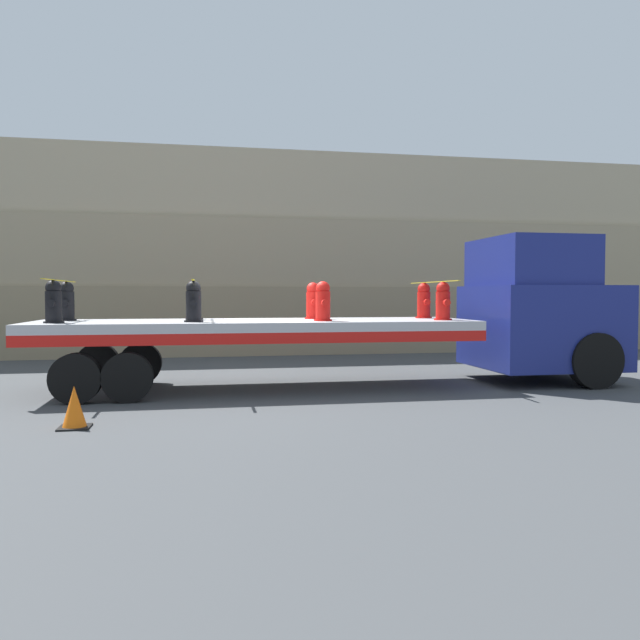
{
  "coord_description": "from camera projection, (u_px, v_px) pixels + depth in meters",
  "views": [
    {
      "loc": [
        -1.06,
        -12.39,
        1.86
      ],
      "look_at": [
        1.27,
        0.0,
        1.36
      ],
      "focal_mm": 35.0,
      "sensor_mm": 36.0,
      "label": 1
    }
  ],
  "objects": [
    {
      "name": "ground_plane",
      "position": [
        257.0,
        389.0,
        12.43
      ],
      "size": [
        120.0,
        120.0,
        0.0
      ],
      "primitive_type": "plane",
      "color": "#3F4244"
    },
    {
      "name": "rock_cliff",
      "position": [
        235.0,
        255.0,
        20.5
      ],
      "size": [
        60.0,
        3.3,
        6.4
      ],
      "color": "gray",
      "rests_on": "ground_plane"
    },
    {
      "name": "truck_cab",
      "position": [
        543.0,
        311.0,
        13.52
      ],
      "size": [
        2.78,
        2.75,
        3.09
      ],
      "color": "navy",
      "rests_on": "ground_plane"
    },
    {
      "name": "flatbed_trailer",
      "position": [
        231.0,
        333.0,
        12.29
      ],
      "size": [
        8.57,
        2.61,
        1.37
      ],
      "color": "#B2B2B7",
      "rests_on": "ground_plane"
    },
    {
      "name": "fire_hydrant_black_near_0",
      "position": [
        53.0,
        302.0,
        11.14
      ],
      "size": [
        0.36,
        0.5,
        0.77
      ],
      "color": "black",
      "rests_on": "flatbed_trailer"
    },
    {
      "name": "fire_hydrant_black_far_0",
      "position": [
        67.0,
        302.0,
        12.22
      ],
      "size": [
        0.36,
        0.5,
        0.77
      ],
      "color": "black",
      "rests_on": "flatbed_trailer"
    },
    {
      "name": "fire_hydrant_black_near_1",
      "position": [
        193.0,
        302.0,
        11.59
      ],
      "size": [
        0.36,
        0.5,
        0.77
      ],
      "color": "black",
      "rests_on": "flatbed_trailer"
    },
    {
      "name": "fire_hydrant_black_far_1",
      "position": [
        194.0,
        302.0,
        12.68
      ],
      "size": [
        0.36,
        0.5,
        0.77
      ],
      "color": "black",
      "rests_on": "flatbed_trailer"
    },
    {
      "name": "fire_hydrant_red_near_2",
      "position": [
        323.0,
        302.0,
        12.05
      ],
      "size": [
        0.36,
        0.5,
        0.77
      ],
      "color": "red",
      "rests_on": "flatbed_trailer"
    },
    {
      "name": "fire_hydrant_red_far_2",
      "position": [
        313.0,
        301.0,
        13.13
      ],
      "size": [
        0.36,
        0.5,
        0.77
      ],
      "color": "red",
      "rests_on": "flatbed_trailer"
    },
    {
      "name": "fire_hydrant_red_near_3",
      "position": [
        443.0,
        302.0,
        12.5
      ],
      "size": [
        0.36,
        0.5,
        0.77
      ],
      "color": "red",
      "rests_on": "flatbed_trailer"
    },
    {
      "name": "fire_hydrant_red_far_3",
      "position": [
        424.0,
        301.0,
        13.59
      ],
      "size": [
        0.36,
        0.5,
        0.77
      ],
      "color": "red",
      "rests_on": "flatbed_trailer"
    },
    {
      "name": "cargo_strap_rear",
      "position": [
        60.0,
        280.0,
        11.67
      ],
      "size": [
        0.05,
        2.71,
        0.01
      ],
      "color": "yellow",
      "rests_on": "fire_hydrant_black_near_0"
    },
    {
      "name": "cargo_strap_middle",
      "position": [
        194.0,
        281.0,
        12.12
      ],
      "size": [
        0.05,
        2.71,
        0.01
      ],
      "color": "yellow",
      "rests_on": "fire_hydrant_black_near_1"
    },
    {
      "name": "cargo_strap_front",
      "position": [
        433.0,
        282.0,
        13.03
      ],
      "size": [
        0.05,
        2.71,
        0.01
      ],
      "color": "yellow",
      "rests_on": "fire_hydrant_red_near_3"
    },
    {
      "name": "traffic_cone",
      "position": [
        74.0,
        408.0,
        8.73
      ],
      "size": [
        0.42,
        0.42,
        0.59
      ],
      "color": "black",
      "rests_on": "ground_plane"
    }
  ]
}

